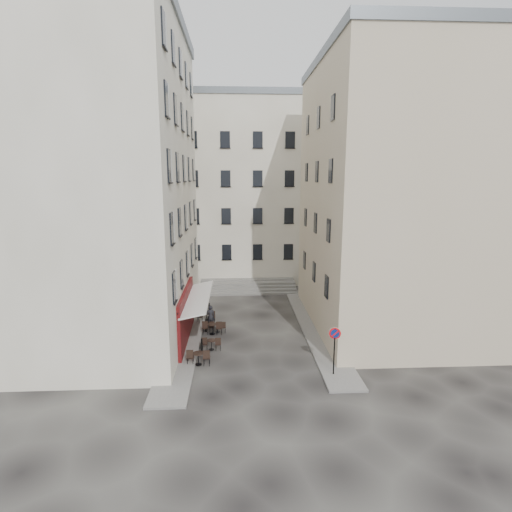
{
  "coord_description": "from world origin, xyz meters",
  "views": [
    {
      "loc": [
        -1.11,
        -24.02,
        10.67
      ],
      "look_at": [
        0.33,
        4.0,
        5.08
      ],
      "focal_mm": 28.0,
      "sensor_mm": 36.0,
      "label": 1
    }
  ],
  "objects": [
    {
      "name": "pedestrian",
      "position": [
        -2.98,
        3.42,
        0.81
      ],
      "size": [
        0.63,
        0.45,
        1.62
      ],
      "primitive_type": "imported",
      "rotation": [
        0.0,
        0.0,
        3.26
      ],
      "color": "black",
      "rests_on": "ground"
    },
    {
      "name": "building_right",
      "position": [
        10.5,
        3.5,
        9.31
      ],
      "size": [
        12.2,
        14.2,
        18.6
      ],
      "color": "#BBAB8B",
      "rests_on": "ground"
    },
    {
      "name": "bollard_near",
      "position": [
        -3.25,
        -1.0,
        0.53
      ],
      "size": [
        0.12,
        0.12,
        0.98
      ],
      "color": "black",
      "rests_on": "ground"
    },
    {
      "name": "bistro_table_c",
      "position": [
        -2.79,
        1.98,
        0.49
      ],
      "size": [
        1.36,
        0.64,
        0.96
      ],
      "color": "black",
      "rests_on": "ground"
    },
    {
      "name": "stone_steps",
      "position": [
        0.0,
        12.57,
        0.4
      ],
      "size": [
        9.0,
        3.15,
        0.8
      ],
      "color": "slate",
      "rests_on": "ground"
    },
    {
      "name": "building_left",
      "position": [
        -10.5,
        3.0,
        10.31
      ],
      "size": [
        12.2,
        16.2,
        20.6
      ],
      "color": "beige",
      "rests_on": "ground"
    },
    {
      "name": "bistro_table_a",
      "position": [
        -3.32,
        -2.55,
        0.48
      ],
      "size": [
        1.35,
        0.63,
        0.95
      ],
      "color": "black",
      "rests_on": "ground"
    },
    {
      "name": "sidewalk_right",
      "position": [
        4.5,
        3.0,
        0.06
      ],
      "size": [
        2.0,
        18.0,
        0.12
      ],
      "primitive_type": "cube",
      "color": "slate",
      "rests_on": "ground"
    },
    {
      "name": "bollard_mid",
      "position": [
        -3.25,
        2.5,
        0.53
      ],
      "size": [
        0.12,
        0.12,
        0.98
      ],
      "color": "black",
      "rests_on": "ground"
    },
    {
      "name": "bistro_table_b",
      "position": [
        -2.69,
        -0.56,
        0.43
      ],
      "size": [
        1.2,
        0.56,
        0.85
      ],
      "color": "black",
      "rests_on": "ground"
    },
    {
      "name": "building_back",
      "position": [
        -1.0,
        19.0,
        9.31
      ],
      "size": [
        18.2,
        10.2,
        18.6
      ],
      "color": "beige",
      "rests_on": "ground"
    },
    {
      "name": "bistro_table_e",
      "position": [
        -3.36,
        4.28,
        0.48
      ],
      "size": [
        1.33,
        0.62,
        0.93
      ],
      "color": "black",
      "rests_on": "ground"
    },
    {
      "name": "sidewalk_left",
      "position": [
        -4.5,
        4.0,
        0.06
      ],
      "size": [
        2.0,
        22.0,
        0.12
      ],
      "primitive_type": "cube",
      "color": "slate",
      "rests_on": "ground"
    },
    {
      "name": "ground",
      "position": [
        0.0,
        0.0,
        0.0
      ],
      "size": [
        90.0,
        90.0,
        0.0
      ],
      "primitive_type": "plane",
      "color": "black",
      "rests_on": "ground"
    },
    {
      "name": "cafe_storefront",
      "position": [
        -4.32,
        1.0,
        1.88
      ],
      "size": [
        1.74,
        7.3,
        3.5
      ],
      "color": "#4C0A12",
      "rests_on": "ground"
    },
    {
      "name": "bollard_far",
      "position": [
        -3.25,
        6.0,
        0.53
      ],
      "size": [
        0.12,
        0.12,
        0.98
      ],
      "color": "black",
      "rests_on": "ground"
    },
    {
      "name": "bistro_table_d",
      "position": [
        -2.44,
        2.29,
        0.41
      ],
      "size": [
        1.15,
        0.54,
        0.81
      ],
      "color": "black",
      "rests_on": "ground"
    },
    {
      "name": "no_parking_sign",
      "position": [
        4.13,
        -4.22,
        1.97
      ],
      "size": [
        0.62,
        0.18,
        2.78
      ],
      "rotation": [
        0.0,
        0.0,
        -0.23
      ],
      "color": "black",
      "rests_on": "ground"
    }
  ]
}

